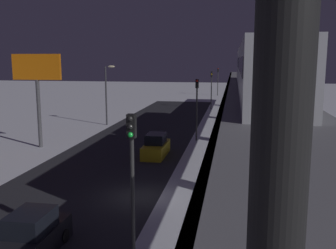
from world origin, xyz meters
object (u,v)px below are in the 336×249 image
sedan_black (32,238)px  sedan_yellow_2 (156,147)px  traffic_light_near (132,172)px  traffic_light_far (211,85)px  subway_train (256,67)px  traffic_light_mid (197,101)px  traffic_light_distant (218,78)px  commercial_billboard (37,76)px

sedan_black → sedan_yellow_2: 18.18m
sedan_yellow_2 → traffic_light_near: 19.27m
traffic_light_near → traffic_light_far: (0.00, -51.55, 0.00)m
subway_train → traffic_light_mid: (5.52, -6.43, -3.55)m
sedan_yellow_2 → traffic_light_near: size_ratio=0.72×
traffic_light_near → sedan_black: bearing=-7.9°
subway_train → sedan_yellow_2: 10.93m
traffic_light_mid → traffic_light_far: size_ratio=1.00×
traffic_light_distant → commercial_billboard: bearing=75.7°
subway_train → traffic_light_mid: bearing=-49.3°
sedan_yellow_2 → traffic_light_mid: bearing=67.6°
commercial_billboard → traffic_light_far: bearing=-114.9°
traffic_light_mid → commercial_billboard: size_ratio=0.72×
subway_train → commercial_billboard: subway_train is taller
sedan_yellow_2 → traffic_light_mid: (-2.90, -7.03, 3.40)m
sedan_yellow_2 → traffic_light_distant: 58.76m
sedan_black → traffic_light_near: size_ratio=0.68×
sedan_yellow_2 → traffic_light_near: bearing=-81.2°
sedan_black → traffic_light_far: size_ratio=0.68×
sedan_yellow_2 → traffic_light_far: traffic_light_far is taller
traffic_light_near → commercial_billboard: commercial_billboard is taller
sedan_black → subway_train: bearing=61.3°
sedan_black → traffic_light_mid: (-4.70, -25.13, 3.41)m
sedan_black → traffic_light_distant: traffic_light_distant is taller
traffic_light_near → traffic_light_mid: 25.78m
sedan_yellow_2 → traffic_light_far: 33.11m
subway_train → sedan_yellow_2: size_ratio=7.97×
traffic_light_near → traffic_light_distant: bearing=-90.0°
sedan_black → sedan_yellow_2: same height
sedan_black → commercial_billboard: size_ratio=0.49×
traffic_light_near → traffic_light_distant: same height
traffic_light_mid → traffic_light_far: bearing=-90.0°
subway_train → traffic_light_distant: subway_train is taller
sedan_yellow_2 → commercial_billboard: (11.69, -1.42, 6.03)m
subway_train → sedan_black: size_ratio=8.42×
sedan_yellow_2 → sedan_black: bearing=-95.7°
subway_train → traffic_light_distant: 58.35m
traffic_light_near → commercial_billboard: size_ratio=0.72×
subway_train → sedan_yellow_2: bearing=4.1°
traffic_light_near → traffic_light_far: size_ratio=1.00×
traffic_light_distant → sedan_yellow_2: bearing=87.2°
subway_train → traffic_light_far: size_ratio=5.76×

